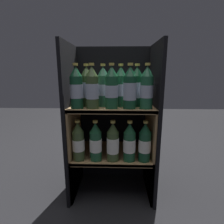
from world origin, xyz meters
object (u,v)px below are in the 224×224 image
Objects in this scene: bottle_upper_front_4 at (147,89)px; bottle_lower_front_0 at (78,142)px; bottle_upper_front_2 at (112,89)px; bottle_upper_front_3 at (130,89)px; bottle_lower_front_1 at (96,143)px; bottle_upper_front_0 at (76,89)px; bottle_lower_front_2 at (113,143)px; bottle_upper_back_1 at (103,87)px; bottle_lower_front_3 at (129,143)px; bottle_upper_back_3 at (137,88)px; bottle_upper_front_1 at (92,89)px; bottle_lower_front_4 at (145,143)px; bottle_upper_back_2 at (121,87)px; bottle_upper_back_0 at (87,87)px.

bottle_lower_front_0 is (-0.41, 0.00, -0.33)m from bottle_upper_front_4.
bottle_upper_front_2 is 1.00× the size of bottle_upper_front_3.
bottle_lower_front_0 is 1.00× the size of bottle_lower_front_1.
bottle_lower_front_1 is (0.10, 0.00, -0.33)m from bottle_upper_front_0.
bottle_upper_front_3 reaches higher than bottle_lower_front_2.
bottle_lower_front_3 is (0.16, -0.08, -0.33)m from bottle_upper_back_1.
bottle_upper_front_0 is 0.39m from bottle_lower_front_2.
bottle_upper_front_0 is 0.40m from bottle_upper_front_4.
bottle_upper_front_2 and bottle_upper_back_3 have the same top height.
bottle_upper_front_1 is 1.00× the size of bottle_upper_front_2.
bottle_lower_front_1 is (-0.25, -0.08, -0.33)m from bottle_upper_back_3.
bottle_lower_front_4 is (0.41, 0.00, -0.00)m from bottle_lower_front_0.
bottle_upper_front_2 is 0.35m from bottle_lower_front_3.
bottle_lower_front_1 is (-0.15, -0.08, -0.33)m from bottle_upper_back_2.
bottle_upper_front_4 is 1.00× the size of bottle_lower_front_4.
bottle_lower_front_2 is (-0.19, 0.00, -0.33)m from bottle_upper_front_4.
bottle_upper_front_3 is at bearing -27.58° from bottle_upper_back_1.
bottle_upper_front_3 is 1.00× the size of bottle_lower_front_4.
bottle_upper_front_3 is at bearing 0.00° from bottle_lower_front_1.
bottle_upper_back_2 is 0.10m from bottle_upper_back_3.
bottle_upper_back_0 is at bearing 153.26° from bottle_lower_front_2.
bottle_upper_front_1 is 1.00× the size of bottle_upper_back_1.
bottle_upper_back_0 is (-0.16, 0.08, -0.00)m from bottle_upper_front_2.
bottle_upper_front_1 is 1.00× the size of bottle_lower_front_2.
bottle_lower_front_1 is at bearing -117.53° from bottle_upper_back_1.
bottle_upper_front_4 and bottle_upper_back_1 have the same top height.
bottle_upper_front_2 is 0.39m from bottle_lower_front_4.
bottle_upper_back_3 reaches higher than bottle_lower_front_2.
bottle_upper_front_2 and bottle_upper_front_4 have the same top height.
bottle_lower_front_2 and bottle_lower_front_4 have the same top height.
bottle_upper_back_1 reaches higher than bottle_lower_front_3.
bottle_upper_back_3 is at bearing 60.12° from bottle_upper_front_3.
bottle_upper_front_2 reaches higher than bottle_lower_front_3.
bottle_upper_back_3 is 1.00× the size of bottle_lower_front_1.
bottle_upper_back_0 is 0.50m from bottle_lower_front_4.
bottle_upper_back_2 is 1.00× the size of bottle_lower_front_2.
bottle_lower_front_2 is at bearing 0.00° from bottle_upper_front_2.
bottle_upper_front_0 is at bearing 0.00° from bottle_lower_front_0.
bottle_upper_back_1 is at bearing 153.13° from bottle_lower_front_3.
bottle_upper_back_1 is 0.35m from bottle_lower_front_1.
bottle_upper_front_1 reaches higher than bottle_lower_front_2.
bottle_upper_back_1 is at bearing 55.61° from bottle_upper_front_1.
bottle_upper_back_0 is at bearing 180.00° from bottle_upper_back_1.
bottle_upper_front_2 and bottle_upper_front_3 have the same top height.
bottle_upper_front_4 is 1.00× the size of bottle_upper_back_1.
bottle_upper_back_0 is (-0.26, 0.08, 0.00)m from bottle_upper_front_3.
bottle_upper_back_0 is 1.00× the size of bottle_lower_front_2.
bottle_lower_front_2 is at bearing -53.05° from bottle_upper_back_1.
bottle_upper_front_2 is 1.00× the size of bottle_lower_front_3.
bottle_lower_front_1 is 1.00× the size of bottle_lower_front_2.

